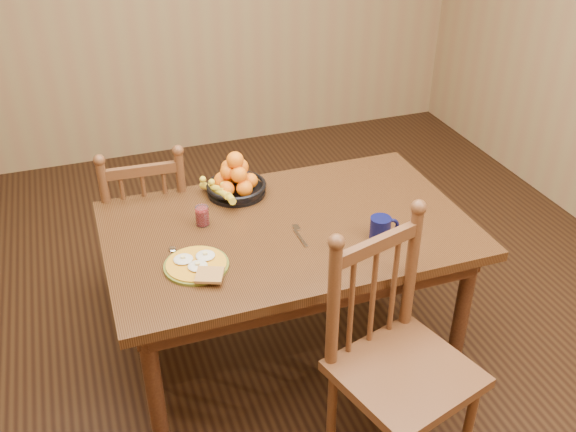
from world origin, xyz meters
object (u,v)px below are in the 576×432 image
object	(u,v)px
dining_table	(288,241)
chair_far	(148,229)
breakfast_plate	(197,265)
coffee_mug	(381,228)
chair_near	(397,362)
fruit_bowl	(235,181)

from	to	relation	value
dining_table	chair_far	xyz separation A→B (m)	(-0.55, 0.63, -0.20)
chair_far	breakfast_plate	world-z (taller)	chair_far
chair_far	coffee_mug	world-z (taller)	chair_far
chair_near	breakfast_plate	world-z (taller)	chair_near
dining_table	fruit_bowl	distance (m)	0.41
chair_far	coffee_mug	size ratio (longest dim) A/B	7.22
chair_near	chair_far	bearing A→B (deg)	102.92
dining_table	chair_near	xyz separation A→B (m)	(0.19, -0.71, -0.15)
chair_near	fruit_bowl	world-z (taller)	chair_near
coffee_mug	fruit_bowl	bearing A→B (deg)	130.20
chair_near	coffee_mug	distance (m)	0.59
dining_table	coffee_mug	bearing A→B (deg)	-33.02
chair_far	fruit_bowl	size ratio (longest dim) A/B	2.98
breakfast_plate	fruit_bowl	xyz separation A→B (m)	(0.30, 0.53, 0.05)
chair_far	coffee_mug	xyz separation A→B (m)	(0.90, -0.85, 0.33)
dining_table	chair_near	world-z (taller)	chair_near
breakfast_plate	coffee_mug	world-z (taller)	coffee_mug
chair_near	breakfast_plate	xyz separation A→B (m)	(-0.64, 0.54, 0.25)
chair_far	breakfast_plate	size ratio (longest dim) A/B	3.18
chair_far	breakfast_plate	xyz separation A→B (m)	(0.10, -0.80, 0.29)
chair_far	dining_table	bearing A→B (deg)	134.65
chair_near	fruit_bowl	distance (m)	1.16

